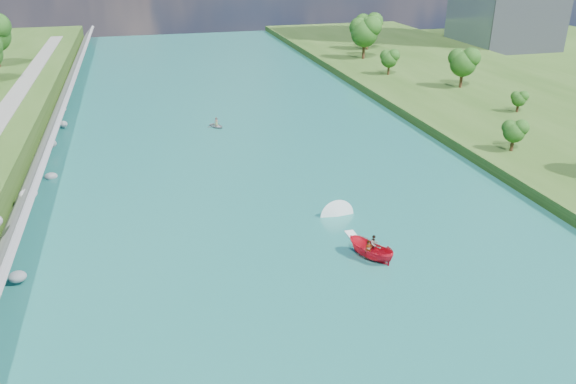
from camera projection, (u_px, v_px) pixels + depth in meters
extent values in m
plane|color=#2D5119|center=(314.00, 271.00, 48.86)|extent=(260.00, 260.00, 0.00)
cube|color=#1B6A5E|center=(264.00, 183.00, 66.47)|extent=(55.00, 240.00, 0.10)
cube|color=slate|center=(27.00, 193.00, 59.67)|extent=(3.54, 236.00, 4.05)
ellipsoid|color=gray|center=(17.00, 277.00, 46.69)|extent=(1.47, 1.31, 0.95)
ellipsoid|color=gray|center=(28.00, 194.00, 59.46)|extent=(1.83, 2.22, 1.03)
ellipsoid|color=gray|center=(51.00, 176.00, 67.83)|extent=(1.50, 1.39, 0.88)
ellipsoid|color=gray|center=(51.00, 144.00, 75.79)|extent=(1.56, 1.28, 1.17)
ellipsoid|color=gray|center=(63.00, 124.00, 85.33)|extent=(1.23, 1.21, 0.98)
ellipsoid|color=gray|center=(63.00, 109.00, 91.54)|extent=(0.99, 1.08, 0.59)
ellipsoid|color=#174713|center=(514.00, 133.00, 71.47)|extent=(2.94, 2.94, 4.91)
ellipsoid|color=#174713|center=(519.00, 100.00, 87.98)|extent=(2.41, 2.41, 4.01)
ellipsoid|color=#174713|center=(463.00, 64.00, 101.91)|extent=(5.10, 5.10, 8.50)
ellipsoid|color=#174713|center=(389.00, 60.00, 112.37)|extent=(3.56, 3.56, 5.93)
ellipsoid|color=#174713|center=(364.00, 34.00, 126.74)|extent=(6.56, 6.56, 10.93)
ellipsoid|color=#174713|center=(368.00, 28.00, 137.73)|extent=(6.19, 6.19, 10.31)
imported|color=red|center=(371.00, 250.00, 50.30)|extent=(3.97, 4.82, 1.78)
imported|color=#66605B|center=(368.00, 250.00, 49.72)|extent=(0.64, 0.43, 1.72)
imported|color=#66605B|center=(374.00, 244.00, 50.73)|extent=(0.86, 0.69, 1.67)
cube|color=white|center=(358.00, 242.00, 53.29)|extent=(0.90, 5.00, 0.06)
imported|color=gray|center=(217.00, 126.00, 86.05)|extent=(3.14, 3.45, 0.58)
imported|color=#66605B|center=(216.00, 122.00, 85.80)|extent=(0.67, 0.46, 1.31)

